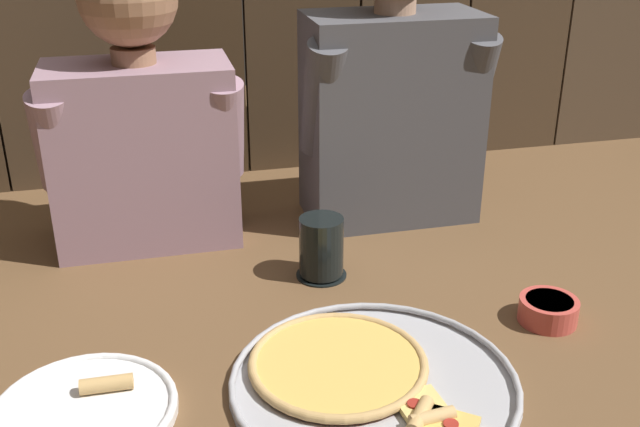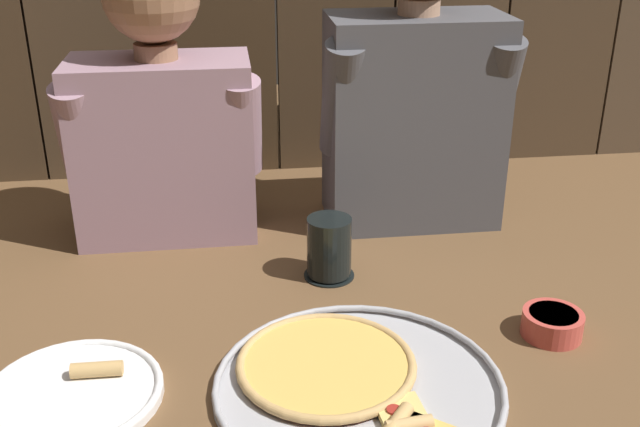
{
  "view_description": "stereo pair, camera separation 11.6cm",
  "coord_description": "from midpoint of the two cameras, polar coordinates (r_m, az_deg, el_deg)",
  "views": [
    {
      "loc": [
        -0.24,
        -0.93,
        0.66
      ],
      "look_at": [
        0.01,
        0.1,
        0.18
      ],
      "focal_mm": 42.0,
      "sensor_mm": 36.0,
      "label": 1
    },
    {
      "loc": [
        -0.13,
        -0.95,
        0.66
      ],
      "look_at": [
        0.01,
        0.1,
        0.18
      ],
      "focal_mm": 42.0,
      "sensor_mm": 36.0,
      "label": 2
    }
  ],
  "objects": [
    {
      "name": "ground_plane",
      "position": [
        1.16,
        2.96,
        -10.27
      ],
      "size": [
        3.2,
        3.2,
        0.0
      ],
      "primitive_type": "plane",
      "color": "brown"
    },
    {
      "name": "drinking_glass",
      "position": [
        1.33,
        3.21,
        -2.73
      ],
      "size": [
        0.09,
        0.09,
        0.11
      ],
      "color": "black",
      "rests_on": "ground"
    },
    {
      "name": "diner_left",
      "position": [
        1.45,
        -9.82,
        8.2
      ],
      "size": [
        0.38,
        0.2,
        0.56
      ],
      "color": "gray",
      "rests_on": "ground"
    },
    {
      "name": "pizza_tray",
      "position": [
        1.08,
        5.37,
        -12.48
      ],
      "size": [
        0.41,
        0.41,
        0.03
      ],
      "color": "#B2B2B7",
      "rests_on": "ground"
    },
    {
      "name": "diner_right",
      "position": [
        1.5,
        9.51,
        10.06
      ],
      "size": [
        0.38,
        0.21,
        0.63
      ],
      "color": "#4C4C51",
      "rests_on": "ground"
    },
    {
      "name": "dipping_bowl",
      "position": [
        1.25,
        19.89,
        -7.9
      ],
      "size": [
        0.09,
        0.09,
        0.04
      ],
      "color": "#CC4C42",
      "rests_on": "ground"
    },
    {
      "name": "dinner_plate",
      "position": [
        1.09,
        -15.36,
        -13.12
      ],
      "size": [
        0.25,
        0.25,
        0.03
      ],
      "color": "white",
      "rests_on": "ground"
    }
  ]
}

